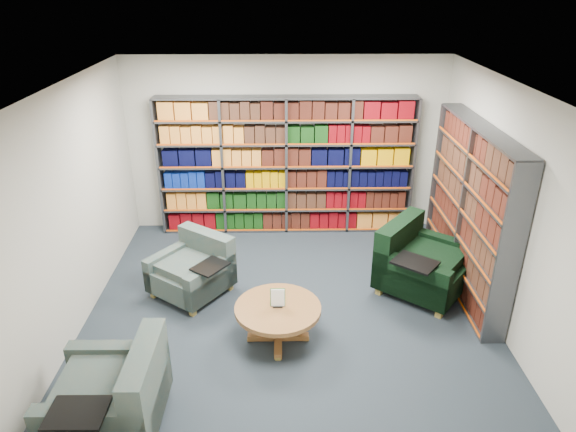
{
  "coord_description": "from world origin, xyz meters",
  "views": [
    {
      "loc": [
        -0.1,
        -5.36,
        3.84
      ],
      "look_at": [
        0.0,
        0.6,
        1.05
      ],
      "focal_mm": 32.0,
      "sensor_mm": 36.0,
      "label": 1
    }
  ],
  "objects_px": {
    "coffee_table": "(278,314)",
    "chair_green_right": "(417,264)",
    "chair_teal_left": "(195,270)",
    "chair_teal_front": "(117,398)"
  },
  "relations": [
    {
      "from": "chair_green_right",
      "to": "coffee_table",
      "type": "height_order",
      "value": "chair_green_right"
    },
    {
      "from": "chair_teal_left",
      "to": "coffee_table",
      "type": "distance_m",
      "value": 1.53
    },
    {
      "from": "chair_teal_front",
      "to": "coffee_table",
      "type": "distance_m",
      "value": 1.92
    },
    {
      "from": "chair_teal_front",
      "to": "coffee_table",
      "type": "bearing_deg",
      "value": 40.33
    },
    {
      "from": "chair_teal_left",
      "to": "coffee_table",
      "type": "height_order",
      "value": "chair_teal_left"
    },
    {
      "from": "coffee_table",
      "to": "chair_green_right",
      "type": "bearing_deg",
      "value": 29.85
    },
    {
      "from": "chair_teal_left",
      "to": "chair_teal_front",
      "type": "distance_m",
      "value": 2.33
    },
    {
      "from": "chair_green_right",
      "to": "chair_teal_front",
      "type": "bearing_deg",
      "value": -145.19
    },
    {
      "from": "chair_teal_left",
      "to": "chair_teal_front",
      "type": "xyz_separation_m",
      "value": [
        -0.37,
        -2.3,
        0.04
      ]
    },
    {
      "from": "chair_teal_left",
      "to": "chair_green_right",
      "type": "relative_size",
      "value": 0.83
    }
  ]
}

